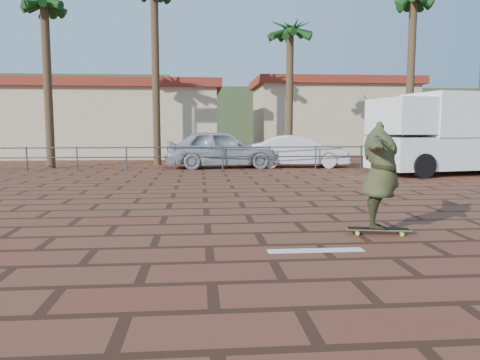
# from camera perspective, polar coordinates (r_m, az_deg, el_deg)

# --- Properties ---
(ground) EXTENTS (120.00, 120.00, 0.00)m
(ground) POSITION_cam_1_polar(r_m,az_deg,el_deg) (7.96, 2.14, -6.48)
(ground) COLOR brown
(ground) RESTS_ON ground
(paint_stripe) EXTENTS (1.40, 0.22, 0.01)m
(paint_stripe) POSITION_cam_1_polar(r_m,az_deg,el_deg) (6.93, 9.19, -8.47)
(paint_stripe) COLOR white
(paint_stripe) RESTS_ON ground
(guardrail) EXTENTS (24.06, 0.06, 1.00)m
(guardrail) POSITION_cam_1_polar(r_m,az_deg,el_deg) (19.75, -2.12, 3.23)
(guardrail) COLOR #47494F
(guardrail) RESTS_ON ground
(palm_far_left) EXTENTS (2.40, 2.40, 8.25)m
(palm_far_left) POSITION_cam_1_polar(r_m,az_deg,el_deg) (22.75, -22.75, 18.77)
(palm_far_left) COLOR brown
(palm_far_left) RESTS_ON ground
(palm_center) EXTENTS (2.40, 2.40, 7.75)m
(palm_center) POSITION_cam_1_polar(r_m,az_deg,el_deg) (24.06, 6.14, 17.36)
(palm_center) COLOR brown
(palm_center) RESTS_ON ground
(palm_right) EXTENTS (2.40, 2.40, 9.05)m
(palm_right) POSITION_cam_1_polar(r_m,az_deg,el_deg) (24.57, 20.40, 19.69)
(palm_right) COLOR brown
(palm_right) RESTS_ON ground
(building_west) EXTENTS (12.60, 7.60, 4.50)m
(building_west) POSITION_cam_1_polar(r_m,az_deg,el_deg) (30.13, -14.66, 7.16)
(building_west) COLOR beige
(building_west) RESTS_ON ground
(building_east) EXTENTS (10.60, 6.60, 5.00)m
(building_east) POSITION_cam_1_polar(r_m,az_deg,el_deg) (32.95, 10.97, 7.62)
(building_east) COLOR beige
(building_east) RESTS_ON ground
(hill_front) EXTENTS (70.00, 18.00, 6.00)m
(hill_front) POSITION_cam_1_polar(r_m,az_deg,el_deg) (57.72, -3.99, 7.61)
(hill_front) COLOR #384C28
(hill_front) RESTS_ON ground
(hill_back) EXTENTS (35.00, 14.00, 8.00)m
(hill_back) POSITION_cam_1_polar(r_m,az_deg,el_deg) (67.12, -23.40, 7.78)
(hill_back) COLOR #384C28
(hill_back) RESTS_ON ground
(longboard) EXTENTS (1.07, 0.41, 0.10)m
(longboard) POSITION_cam_1_polar(r_m,az_deg,el_deg) (8.17, 16.51, -5.80)
(longboard) COLOR olive
(longboard) RESTS_ON ground
(skateboarder) EXTENTS (1.28, 2.25, 1.77)m
(skateboarder) POSITION_cam_1_polar(r_m,az_deg,el_deg) (8.03, 16.71, 0.53)
(skateboarder) COLOR #3C4022
(skateboarder) RESTS_ON longboard
(campervan) EXTENTS (6.27, 3.54, 3.07)m
(campervan) POSITION_cam_1_polar(r_m,az_deg,el_deg) (19.76, 24.25, 5.38)
(campervan) COLOR white
(campervan) RESTS_ON ground
(car_silver) EXTENTS (5.06, 2.31, 1.68)m
(car_silver) POSITION_cam_1_polar(r_m,az_deg,el_deg) (20.74, -2.31, 3.83)
(car_silver) COLOR #B6B8BD
(car_silver) RESTS_ON ground
(car_white) EXTENTS (4.44, 1.88, 1.43)m
(car_white) POSITION_cam_1_polar(r_m,az_deg,el_deg) (21.19, 7.19, 3.49)
(car_white) COLOR silver
(car_white) RESTS_ON ground
(street_sign) EXTENTS (0.49, 0.11, 2.40)m
(street_sign) POSITION_cam_1_polar(r_m,az_deg,el_deg) (21.15, 16.56, 5.88)
(street_sign) COLOR gray
(street_sign) RESTS_ON ground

